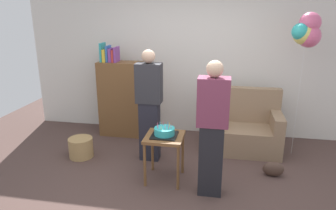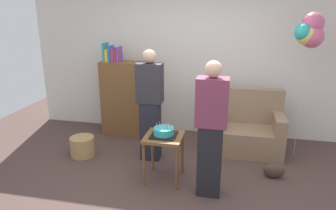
# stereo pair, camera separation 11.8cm
# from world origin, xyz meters

# --- Properties ---
(ground_plane) EXTENTS (8.00, 8.00, 0.00)m
(ground_plane) POSITION_xyz_m (0.00, 0.00, 0.00)
(ground_plane) COLOR #4C3833
(wall_back) EXTENTS (6.00, 0.10, 2.70)m
(wall_back) POSITION_xyz_m (0.00, 2.05, 1.35)
(wall_back) COLOR silver
(wall_back) RESTS_ON ground_plane
(couch) EXTENTS (1.10, 0.70, 0.96)m
(couch) POSITION_xyz_m (0.86, 1.38, 0.34)
(couch) COLOR #8C7054
(couch) RESTS_ON ground_plane
(bookshelf) EXTENTS (0.80, 0.36, 1.61)m
(bookshelf) POSITION_xyz_m (-1.21, 1.64, 0.68)
(bookshelf) COLOR brown
(bookshelf) RESTS_ON ground_plane
(side_table) EXTENTS (0.48, 0.48, 0.62)m
(side_table) POSITION_xyz_m (-0.19, 0.23, 0.52)
(side_table) COLOR brown
(side_table) RESTS_ON ground_plane
(birthday_cake) EXTENTS (0.32, 0.32, 0.17)m
(birthday_cake) POSITION_xyz_m (-0.19, 0.23, 0.67)
(birthday_cake) COLOR black
(birthday_cake) RESTS_ON side_table
(person_blowing_candles) EXTENTS (0.36, 0.22, 1.63)m
(person_blowing_candles) POSITION_xyz_m (-0.52, 0.78, 0.83)
(person_blowing_candles) COLOR #23232D
(person_blowing_candles) RESTS_ON ground_plane
(person_holding_cake) EXTENTS (0.36, 0.22, 1.63)m
(person_holding_cake) POSITION_xyz_m (0.41, 0.02, 0.83)
(person_holding_cake) COLOR black
(person_holding_cake) RESTS_ON ground_plane
(wicker_basket) EXTENTS (0.36, 0.36, 0.30)m
(wicker_basket) POSITION_xyz_m (-1.56, 0.64, 0.15)
(wicker_basket) COLOR #A88451
(wicker_basket) RESTS_ON ground_plane
(handbag) EXTENTS (0.28, 0.14, 0.20)m
(handbag) POSITION_xyz_m (1.23, 0.58, 0.10)
(handbag) COLOR #473328
(handbag) RESTS_ON ground_plane
(balloon_bunch) EXTENTS (0.41, 0.33, 2.12)m
(balloon_bunch) POSITION_xyz_m (1.61, 1.39, 1.85)
(balloon_bunch) COLOR silver
(balloon_bunch) RESTS_ON ground_plane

